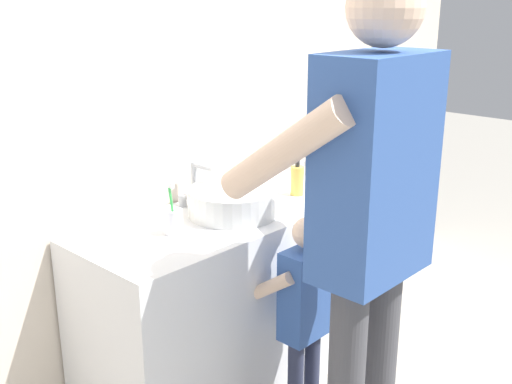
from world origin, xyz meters
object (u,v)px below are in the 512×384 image
Objects in this scene: toothbrush_cup at (173,221)px; adult_parent at (369,201)px; child_toddler at (304,306)px; soap_bottle at (297,180)px.

toothbrush_cup is 0.76m from adult_parent.
toothbrush_cup is 0.59m from child_toddler.
toothbrush_cup is at bearing 107.24° from adult_parent.
child_toddler is 0.61m from adult_parent.
adult_parent reaches higher than toothbrush_cup.
toothbrush_cup is 0.12× the size of adult_parent.
adult_parent is (0.22, -0.71, 0.19)m from toothbrush_cup.
adult_parent is at bearing -124.70° from soap_bottle.
toothbrush_cup is 0.23× the size of child_toddler.
adult_parent is at bearing -72.76° from toothbrush_cup.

